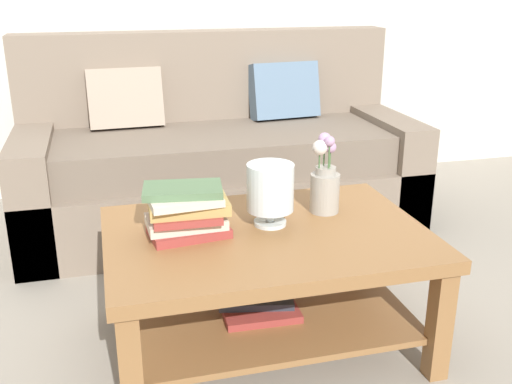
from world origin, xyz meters
name	(u,v)px	position (x,y,z in m)	size (l,w,h in m)	color
ground_plane	(254,291)	(0.00, 0.00, 0.00)	(10.00, 10.00, 0.00)	gray
couch	(218,161)	(0.02, 0.87, 0.36)	(2.15, 0.90, 1.06)	#7A6B5B
coffee_table	(266,264)	(-0.06, -0.40, 0.34)	(1.16, 0.81, 0.47)	olive
book_stack_main	(186,210)	(-0.34, -0.36, 0.57)	(0.31, 0.24, 0.19)	#993833
glass_hurricane_vase	(270,189)	(-0.03, -0.34, 0.61)	(0.17, 0.17, 0.23)	silver
flower_pitcher	(325,183)	(0.22, -0.27, 0.59)	(0.12, 0.12, 0.31)	#9E998E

